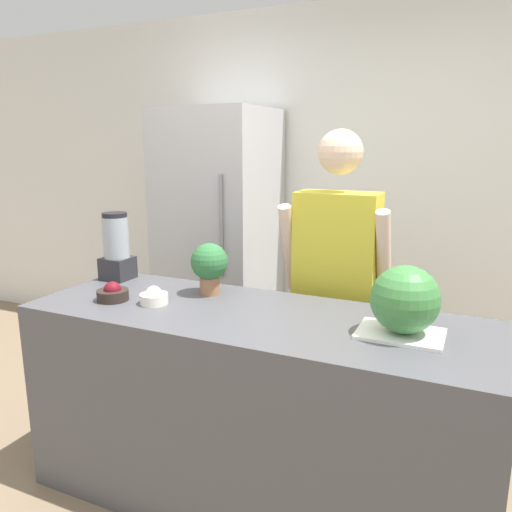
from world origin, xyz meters
The scene contains 10 objects.
wall_back centered at (0.00, 2.04, 1.30)m, with size 8.00×0.06×2.60m.
counter_island centered at (0.00, 0.36, 0.46)m, with size 2.05×0.71×0.93m.
refrigerator centered at (-0.86, 1.63, 0.94)m, with size 0.74×0.75×1.89m.
person centered at (0.21, 0.93, 0.89)m, with size 0.56×0.27×1.72m.
cutting_board centered at (0.63, 0.36, 0.93)m, with size 0.32×0.23×0.01m.
watermelon centered at (0.64, 0.36, 1.07)m, with size 0.26×0.26×0.26m.
bowl_cherries centered at (-0.68, 0.25, 0.96)m, with size 0.15×0.15×0.09m.
bowl_cream centered at (-0.47, 0.29, 0.96)m, with size 0.13×0.13×0.08m.
blender centered at (-0.91, 0.57, 1.10)m, with size 0.15×0.15×0.37m.
potted_plant centered at (-0.31, 0.53, 1.07)m, with size 0.18×0.18×0.25m.
Camera 1 is at (0.87, -1.52, 1.65)m, focal length 35.00 mm.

